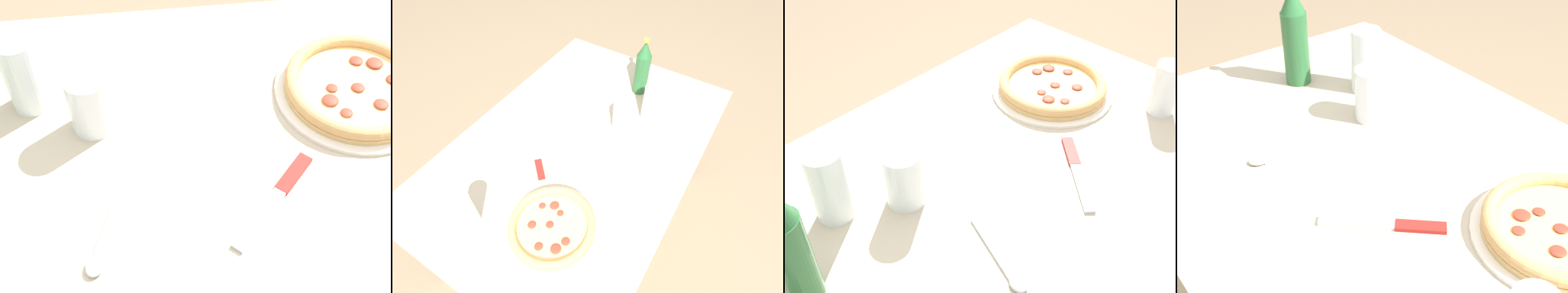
# 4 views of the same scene
# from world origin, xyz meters

# --- Properties ---
(table) EXTENTS (1.27, 0.86, 0.74)m
(table) POSITION_xyz_m (0.00, 0.00, 0.37)
(table) COLOR #B7A88E
(table) RESTS_ON ground_plane
(pizza_pepperoni) EXTENTS (0.31, 0.31, 0.04)m
(pizza_pepperoni) POSITION_xyz_m (-0.34, -0.12, 0.76)
(pizza_pepperoni) COLOR silver
(pizza_pepperoni) RESTS_ON table
(glass_orange_juice) EXTENTS (0.08, 0.08, 0.12)m
(glass_orange_juice) POSITION_xyz_m (0.16, -0.10, 0.79)
(glass_orange_juice) COLOR white
(glass_orange_juice) RESTS_ON table
(glass_lemonade) EXTENTS (0.07, 0.07, 0.16)m
(glass_lemonade) POSITION_xyz_m (0.28, -0.17, 0.81)
(glass_lemonade) COLOR white
(glass_lemonade) RESTS_ON table
(knife) EXTENTS (0.17, 0.18, 0.01)m
(knife) POSITION_xyz_m (-0.14, 0.10, 0.74)
(knife) COLOR maroon
(knife) RESTS_ON table
(spoon) EXTENTS (0.09, 0.18, 0.01)m
(spoon) POSITION_xyz_m (0.15, 0.14, 0.74)
(spoon) COLOR silver
(spoon) RESTS_ON table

